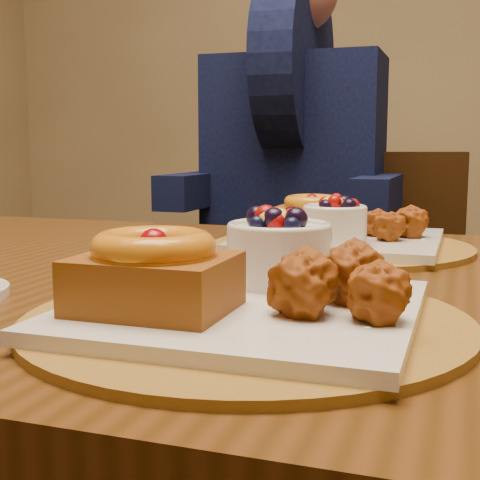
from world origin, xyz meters
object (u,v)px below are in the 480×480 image
Objects in this scene: dining_table at (305,342)px; diner at (294,137)px; place_setting_near at (244,289)px; place_setting_far at (338,234)px; chair_far at (380,317)px.

dining_table is 1.84× the size of diner.
place_setting_near is 0.43m from place_setting_far.
place_setting_far is at bearing 90.66° from dining_table.
place_setting_near is 1.15m from diner.
place_setting_near is (-0.00, -0.21, 0.11)m from dining_table.
place_setting_near is 1.00× the size of place_setting_far.
diner is (-0.24, 0.68, 0.15)m from place_setting_far.
diner reaches higher than chair_far.
chair_far is (-0.01, 1.08, -0.29)m from place_setting_near.
dining_table is 0.96m from diner.
chair_far is at bearing 90.56° from place_setting_near.
place_setting_near is at bearing -91.01° from dining_table.
diner is (-0.24, 0.90, 0.25)m from dining_table.
chair_far reaches higher than place_setting_far.
diner is (-0.24, 1.11, 0.14)m from place_setting_near.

